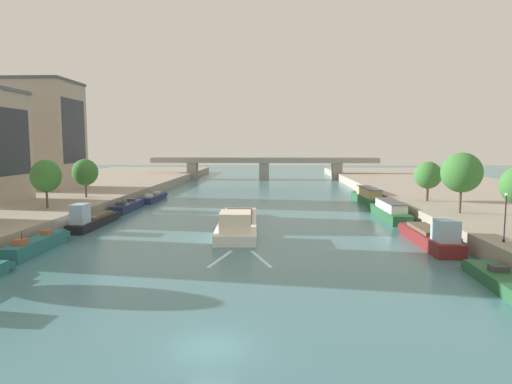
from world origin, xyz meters
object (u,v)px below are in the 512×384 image
Objects in this scene: moored_boat_left_upstream at (93,220)px; tree_left_far at (85,172)px; moored_boat_left_end at (127,206)px; moored_boat_right_near at (389,211)px; moored_boat_right_second at (431,236)px; tree_left_end_of_row at (46,176)px; bridge_far at (264,165)px; lamppost_right_bank at (505,215)px; tree_right_third at (428,175)px; tree_right_distant at (462,173)px; barge_midriver at (238,222)px; moored_boat_left_downstream at (38,244)px; moored_boat_right_midway at (368,196)px; moored_boat_left_gap_after at (154,198)px.

tree_left_far is (-7.16, 14.66, 4.91)m from moored_boat_left_upstream.
moored_boat_right_near reaches higher than moored_boat_left_end.
tree_left_end_of_row is (-45.24, 11.42, 5.10)m from moored_boat_right_second.
lamppost_right_bank is at bearing -76.07° from bridge_far.
moored_boat_left_upstream is at bearing -104.15° from bridge_far.
tree_left_end_of_row reaches higher than tree_right_third.
lamppost_right_bank is (49.07, -29.58, -1.65)m from tree_left_far.
tree_left_far is 52.07m from tree_right_third.
moored_boat_right_second is 1.74× the size of tree_right_distant.
tree_left_end_of_row is at bearing 171.19° from barge_midriver.
lamppost_right_bank reaches higher than moored_boat_left_downstream.
moored_boat_left_downstream is 47.25m from tree_right_distant.
moored_boat_left_downstream is 38.34m from moored_boat_right_second.
barge_midriver reaches higher than moored_boat_right_midway.
moored_boat_right_second is 0.19× the size of bridge_far.
moored_boat_left_upstream reaches higher than barge_midriver.
tree_left_far is (-7.78, -10.76, 5.27)m from moored_boat_left_gap_after.
moored_boat_left_end is 8.66m from tree_left_far.
moored_boat_left_downstream is 42.18m from lamppost_right_bank.
moored_boat_right_midway is at bearing 118.33° from tree_right_third.
moored_boat_left_end is at bearing 145.86° from lamppost_right_bank.
lamppost_right_bank is (41.29, -40.35, 3.63)m from moored_boat_left_gap_after.
moored_boat_left_upstream reaches higher than moored_boat_left_downstream.
barge_midriver is at bearing 32.39° from moored_boat_left_downstream.
tree_right_third is (45.17, -0.98, 5.02)m from moored_boat_left_end.
moored_boat_right_midway is 50.78m from tree_left_end_of_row.
moored_boat_left_end is at bearing 90.53° from moored_boat_left_downstream.
moored_boat_right_second is at bearing -42.17° from moored_boat_left_gap_after.
tree_right_third is at bearing 29.28° from moored_boat_left_downstream.
moored_boat_right_near is 2.23× the size of tree_left_end_of_row.
tree_left_far is 53.72m from tree_right_distant.
moored_boat_left_downstream is 91.01m from bridge_far.
bridge_far is at bearing 108.72° from tree_right_distant.
moored_boat_right_near is (38.26, 8.26, 0.10)m from moored_boat_left_upstream.
lamppost_right_bank reaches higher than barge_midriver.
tree_right_distant reaches higher than bridge_far.
moored_boat_right_midway is at bearing 15.20° from moored_boat_left_end.
tree_right_distant reaches higher than tree_left_far.
moored_boat_left_end is at bearing 149.94° from moored_boat_right_second.
barge_midriver is 27.84m from lamppost_right_bank.
moored_boat_left_end is at bearing 171.99° from moored_boat_right_near.
tree_left_far is (-25.19, 15.66, 4.95)m from barge_midriver.
moored_boat_right_near is at bearing 89.37° from moored_boat_right_second.
moored_boat_left_gap_after is 1.94× the size of tree_right_third.
barge_midriver is 30.52m from tree_right_third.
tree_right_third is (26.84, 13.72, 4.77)m from barge_midriver.
moored_boat_left_end is (-0.24, 26.17, -0.05)m from moored_boat_left_downstream.
barge_midriver is 0.32× the size of bridge_far.
moored_boat_left_upstream is at bearing -63.95° from tree_left_far.
lamppost_right_bank is (-2.89, -15.97, -2.59)m from tree_right_distant.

